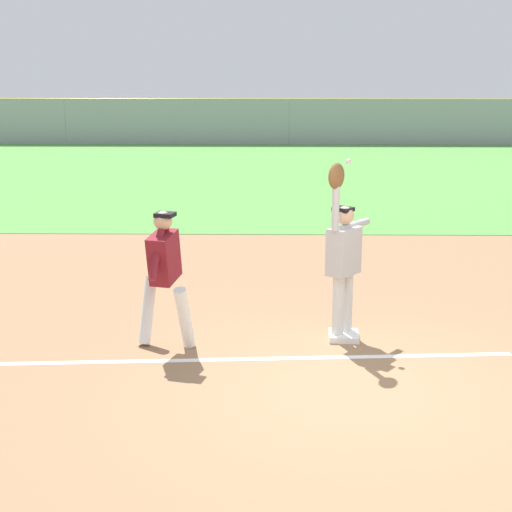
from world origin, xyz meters
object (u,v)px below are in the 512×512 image
(runner, at_px, (164,270))
(parked_car_green, at_px, (34,123))
(fielder, at_px, (343,254))
(parked_car_silver, at_px, (135,124))
(parked_car_white, at_px, (386,124))
(parked_car_red, at_px, (258,123))
(baseball, at_px, (349,162))
(first_base, at_px, (344,336))
(parked_car_tan, at_px, (500,125))

(runner, distance_m, parked_car_green, 30.81)
(fielder, height_order, parked_car_silver, fielder)
(parked_car_silver, bearing_deg, parked_car_green, 178.88)
(parked_car_silver, xyz_separation_m, parked_car_white, (12.44, 0.24, 0.00))
(parked_car_red, bearing_deg, baseball, -92.90)
(first_base, height_order, parked_car_red, parked_car_red)
(baseball, bearing_deg, first_base, -94.95)
(first_base, xyz_separation_m, parked_car_green, (-12.86, 28.62, 0.63))
(baseball, relative_size, parked_car_silver, 0.02)
(parked_car_green, relative_size, parked_car_silver, 1.00)
(parked_car_tan, bearing_deg, parked_car_green, -176.77)
(first_base, relative_size, runner, 0.22)
(first_base, xyz_separation_m, parked_car_red, (-1.48, 28.70, 0.63))
(baseball, relative_size, parked_car_red, 0.02)
(runner, bearing_deg, baseball, 30.90)
(fielder, height_order, runner, fielder)
(runner, height_order, parked_car_silver, runner)
(parked_car_green, distance_m, parked_car_silver, 5.31)
(parked_car_silver, distance_m, parked_car_red, 6.15)
(baseball, bearing_deg, parked_car_white, 80.19)
(parked_car_tan, bearing_deg, parked_car_silver, -175.10)
(parked_car_silver, relative_size, parked_car_red, 1.00)
(parked_car_tan, bearing_deg, parked_car_white, -177.02)
(parked_car_white, bearing_deg, runner, -106.58)
(baseball, bearing_deg, parked_car_tan, 69.36)
(parked_car_red, xyz_separation_m, parked_car_tan, (11.94, -0.66, 0.00))
(runner, height_order, baseball, baseball)
(first_base, xyz_separation_m, parked_car_tan, (10.46, 28.04, 0.63))
(fielder, relative_size, runner, 1.33)
(baseball, bearing_deg, fielder, -101.84)
(first_base, relative_size, parked_car_red, 0.08)
(parked_car_green, bearing_deg, baseball, -70.75)
(parked_car_red, distance_m, parked_car_white, 6.35)
(first_base, xyz_separation_m, runner, (-2.24, -0.30, 0.96))
(baseball, height_order, parked_car_green, baseball)
(baseball, xyz_separation_m, parked_car_red, (-1.51, 28.34, -1.56))
(fielder, bearing_deg, runner, 47.52)
(baseball, height_order, parked_car_red, baseball)
(fielder, xyz_separation_m, parked_car_white, (4.88, 28.16, -0.45))
(fielder, relative_size, parked_car_silver, 0.50)
(runner, bearing_deg, parked_car_red, 103.24)
(runner, bearing_deg, fielder, 23.56)
(baseball, relative_size, parked_car_tan, 0.02)
(baseball, relative_size, parked_car_green, 0.02)
(first_base, height_order, fielder, fielder)
(first_base, bearing_deg, parked_car_white, 80.25)
(fielder, xyz_separation_m, parked_car_tan, (10.49, 28.00, -0.45))
(fielder, relative_size, parked_car_white, 0.51)
(parked_car_red, bearing_deg, parked_car_silver, -179.04)
(parked_car_silver, bearing_deg, runner, -73.27)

